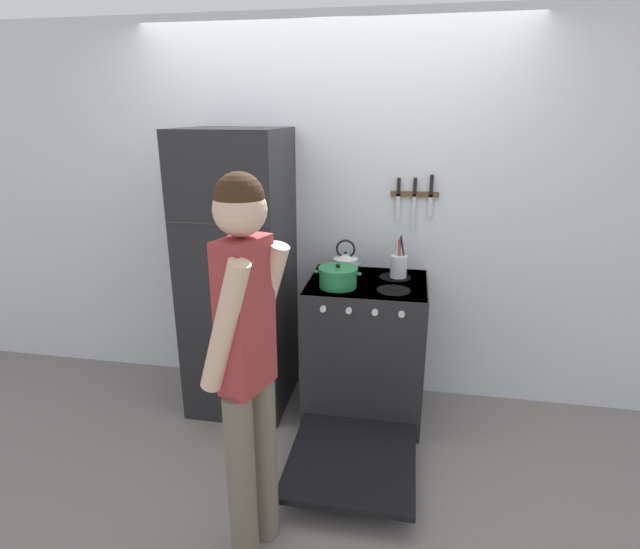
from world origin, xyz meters
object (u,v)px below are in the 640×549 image
object	(u,v)px
dutch_oven_pot	(338,277)
stove_range	(365,351)
person	(247,356)
refrigerator	(239,274)
utensil_jar	(399,265)
tea_kettle	(346,264)

from	to	relation	value
dutch_oven_pot	stove_range	bearing A→B (deg)	27.56
stove_range	person	distance (m)	1.36
refrigerator	utensil_jar	world-z (taller)	refrigerator
stove_range	utensil_jar	distance (m)	0.60
refrigerator	tea_kettle	size ratio (longest dim) A/B	7.86
tea_kettle	utensil_jar	world-z (taller)	utensil_jar
stove_range	tea_kettle	size ratio (longest dim) A/B	5.85
tea_kettle	utensil_jar	distance (m)	0.35
dutch_oven_pot	utensil_jar	xyz separation A→B (m)	(0.36, 0.26, 0.02)
refrigerator	person	size ratio (longest dim) A/B	1.07
stove_range	refrigerator	bearing A→B (deg)	177.70
tea_kettle	dutch_oven_pot	bearing A→B (deg)	-92.94
stove_range	tea_kettle	world-z (taller)	tea_kettle
stove_range	dutch_oven_pot	size ratio (longest dim) A/B	4.89
utensil_jar	refrigerator	bearing A→B (deg)	-172.36
utensil_jar	person	bearing A→B (deg)	-112.83
person	utensil_jar	bearing A→B (deg)	-5.43
refrigerator	person	xyz separation A→B (m)	(0.46, -1.23, 0.06)
refrigerator	tea_kettle	xyz separation A→B (m)	(0.69, 0.13, 0.07)
refrigerator	utensil_jar	bearing A→B (deg)	7.64
dutch_oven_pot	person	world-z (taller)	person
dutch_oven_pot	utensil_jar	world-z (taller)	utensil_jar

